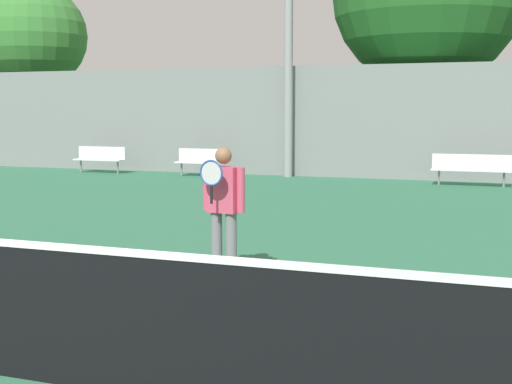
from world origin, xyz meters
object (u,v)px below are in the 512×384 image
at_px(tennis_player, 223,205).
at_px(bench_courtside_near, 202,160).
at_px(bench_adjacent_court, 100,157).
at_px(tree_green_broad, 35,37).
at_px(tennis_net, 33,311).
at_px(bench_courtside_far, 471,167).

relative_size(tennis_player, bench_courtside_near, 0.98).
height_order(bench_courtside_near, bench_adjacent_court, same).
bearing_deg(tree_green_broad, tennis_net, -52.90).
distance_m(tennis_net, bench_courtside_far, 15.80).
relative_size(bench_courtside_far, tree_green_broad, 0.30).
xyz_separation_m(tennis_net, tree_green_broad, (-14.68, 19.40, 4.35)).
bearing_deg(bench_courtside_far, bench_adjacent_court, -180.00).
height_order(tennis_net, bench_courtside_far, tennis_net).
bearing_deg(bench_adjacent_court, tennis_net, -58.95).
height_order(tennis_net, bench_courtside_near, tennis_net).
bearing_deg(tennis_player, tree_green_broad, 140.78).
bearing_deg(bench_courtside_far, tennis_player, -100.11).
height_order(bench_courtside_far, tree_green_broad, tree_green_broad).
distance_m(tennis_player, bench_adjacent_court, 15.34).
bearing_deg(bench_courtside_near, bench_adjacent_court, 180.00).
xyz_separation_m(tennis_net, tennis_player, (0.05, 3.58, 0.36)).
distance_m(bench_courtside_near, bench_adjacent_court, 3.63).
relative_size(bench_courtside_near, tree_green_broad, 0.24).
distance_m(bench_courtside_far, tree_green_broad, 17.83).
height_order(tennis_net, bench_adjacent_court, tennis_net).
xyz_separation_m(bench_courtside_far, bench_adjacent_court, (-11.62, -0.00, -0.00)).
relative_size(bench_courtside_near, bench_adjacent_court, 0.94).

